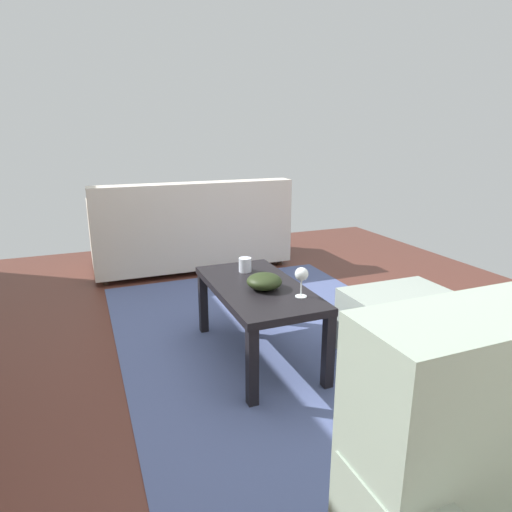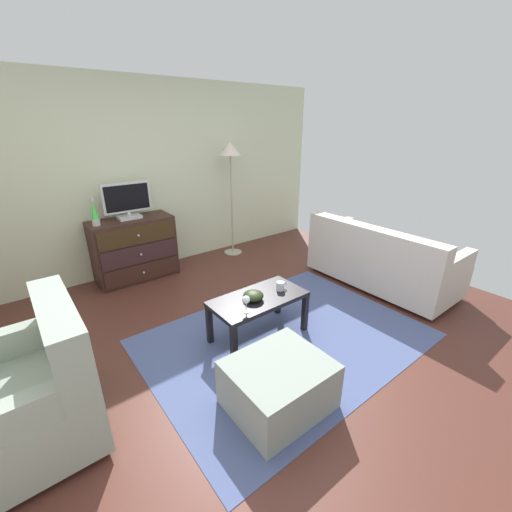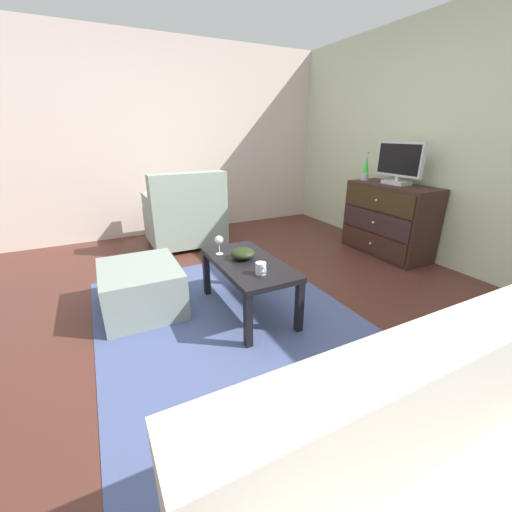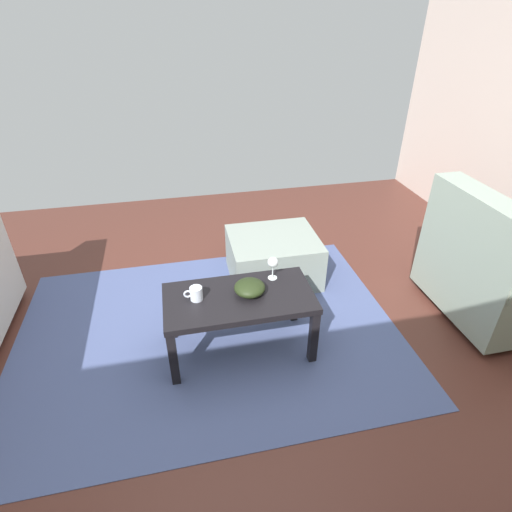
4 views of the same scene
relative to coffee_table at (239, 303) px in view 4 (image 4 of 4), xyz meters
The scene contains 8 objects.
ground_plane 0.40m from the coffee_table, 166.12° to the left, with size 5.65×5.19×0.05m, color #512A22.
area_rug 0.46m from the coffee_table, 46.67° to the right, with size 2.60×1.90×0.01m, color #475483.
coffee_table is the anchor object (origin of this frame).
wine_glass 0.33m from the coffee_table, 150.91° to the right, with size 0.07×0.07×0.16m.
mug 0.28m from the coffee_table, ahead, with size 0.11×0.08×0.08m.
bowl_decorative 0.13m from the coffee_table, behind, with size 0.19×0.19×0.09m, color black.
armchair 1.83m from the coffee_table, behind, with size 0.80×0.89×0.94m.
ottoman 0.88m from the coffee_table, 118.76° to the right, with size 0.70×0.60×0.38m, color gray.
Camera 4 is at (0.33, 1.95, 1.94)m, focal length 28.45 mm.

